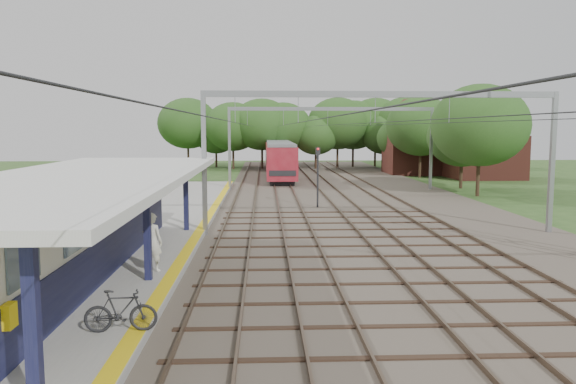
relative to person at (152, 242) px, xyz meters
name	(u,v)px	position (x,y,z in m)	size (l,w,h in m)	color
ground	(361,364)	(5.98, -7.13, -1.36)	(160.00, 160.00, 0.00)	#2D4C1E
ballast_bed	(345,197)	(9.98, 22.87, -1.31)	(18.00, 90.00, 0.10)	#473D33
platform	(149,238)	(-1.52, 6.87, -1.19)	(5.00, 52.00, 0.35)	gray
yellow_stripe	(198,233)	(0.73, 6.87, -1.01)	(0.45, 52.00, 0.01)	yellow
station_building	(64,223)	(-2.89, -0.14, 0.68)	(3.41, 18.00, 3.40)	beige
canopy	(86,179)	(-1.79, -1.13, 2.28)	(6.40, 20.00, 3.44)	#111337
rail_tracks	(312,196)	(7.48, 22.87, -1.19)	(11.80, 88.00, 0.15)	brown
catenary_system	(347,124)	(9.37, 18.15, 4.15)	(17.22, 88.00, 7.00)	gray
tree_band	(312,131)	(9.83, 49.99, 3.56)	(31.72, 30.88, 8.82)	#382619
house_near	(485,150)	(26.98, 38.87, 1.63)	(7.00, 6.12, 7.89)	brown
house_far	(422,146)	(21.98, 44.87, 1.87)	(8.00, 6.12, 8.66)	brown
person	(152,242)	(0.00, 0.00, 0.00)	(0.74, 0.48, 2.02)	beige
bicycle	(121,311)	(0.38, -5.86, -0.49)	(0.49, 1.73, 1.04)	black
train	(278,155)	(5.48, 47.82, 0.72)	(2.83, 35.29, 3.73)	black
signal_post	(318,171)	(7.33, 17.15, 1.09)	(0.30, 0.28, 4.01)	black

